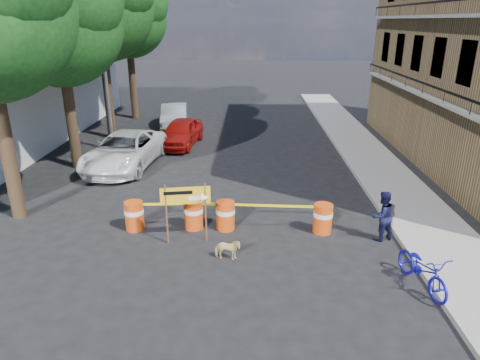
{
  "coord_description": "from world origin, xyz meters",
  "views": [
    {
      "loc": [
        0.68,
        -10.5,
        6.01
      ],
      "look_at": [
        0.39,
        2.07,
        1.3
      ],
      "focal_mm": 32.0,
      "sensor_mm": 36.0,
      "label": 1
    }
  ],
  "objects_px": {
    "barrel_far_right": "(323,218)",
    "suv_white": "(125,151)",
    "barrel_far_left": "(134,215)",
    "bicycle": "(425,252)",
    "barrel_mid_left": "(194,214)",
    "detour_sign": "(192,200)",
    "barrel_mid_right": "(226,215)",
    "pedestrian": "(382,216)",
    "sedan_red": "(181,132)",
    "dog": "(227,250)",
    "sedan_silver": "(174,116)"
  },
  "relations": [
    {
      "from": "barrel_mid_left",
      "to": "barrel_mid_right",
      "type": "bearing_deg",
      "value": -2.27
    },
    {
      "from": "bicycle",
      "to": "sedan_red",
      "type": "height_order",
      "value": "bicycle"
    },
    {
      "from": "pedestrian",
      "to": "suv_white",
      "type": "relative_size",
      "value": 0.28
    },
    {
      "from": "barrel_mid_right",
      "to": "sedan_silver",
      "type": "xyz_separation_m",
      "value": [
        -3.77,
        13.19,
        0.22
      ]
    },
    {
      "from": "barrel_far_left",
      "to": "bicycle",
      "type": "relative_size",
      "value": 0.48
    },
    {
      "from": "barrel_far_left",
      "to": "barrel_mid_right",
      "type": "relative_size",
      "value": 1.0
    },
    {
      "from": "barrel_far_right",
      "to": "detour_sign",
      "type": "distance_m",
      "value": 3.96
    },
    {
      "from": "barrel_mid_right",
      "to": "sedan_red",
      "type": "relative_size",
      "value": 0.23
    },
    {
      "from": "barrel_mid_left",
      "to": "bicycle",
      "type": "height_order",
      "value": "bicycle"
    },
    {
      "from": "pedestrian",
      "to": "barrel_far_left",
      "type": "bearing_deg",
      "value": -27.47
    },
    {
      "from": "barrel_far_left",
      "to": "barrel_far_right",
      "type": "bearing_deg",
      "value": -0.55
    },
    {
      "from": "barrel_far_right",
      "to": "bicycle",
      "type": "distance_m",
      "value": 3.42
    },
    {
      "from": "sedan_silver",
      "to": "detour_sign",
      "type": "bearing_deg",
      "value": -86.12
    },
    {
      "from": "barrel_far_left",
      "to": "pedestrian",
      "type": "height_order",
      "value": "pedestrian"
    },
    {
      "from": "barrel_mid_right",
      "to": "bicycle",
      "type": "bearing_deg",
      "value": -31.35
    },
    {
      "from": "bicycle",
      "to": "sedan_red",
      "type": "distance_m",
      "value": 14.4
    },
    {
      "from": "detour_sign",
      "to": "barrel_far_right",
      "type": "bearing_deg",
      "value": 0.89
    },
    {
      "from": "detour_sign",
      "to": "sedan_red",
      "type": "xyz_separation_m",
      "value": [
        -1.89,
        10.11,
        -0.63
      ]
    },
    {
      "from": "barrel_mid_right",
      "to": "detour_sign",
      "type": "distance_m",
      "value": 1.47
    },
    {
      "from": "barrel_far_right",
      "to": "detour_sign",
      "type": "relative_size",
      "value": 0.5
    },
    {
      "from": "sedan_red",
      "to": "bicycle",
      "type": "bearing_deg",
      "value": -50.24
    },
    {
      "from": "barrel_mid_left",
      "to": "pedestrian",
      "type": "xyz_separation_m",
      "value": [
        5.51,
        -0.6,
        0.28
      ]
    },
    {
      "from": "pedestrian",
      "to": "sedan_red",
      "type": "height_order",
      "value": "pedestrian"
    },
    {
      "from": "dog",
      "to": "barrel_far_left",
      "type": "bearing_deg",
      "value": 64.51
    },
    {
      "from": "pedestrian",
      "to": "suv_white",
      "type": "distance_m",
      "value": 11.22
    },
    {
      "from": "barrel_far_left",
      "to": "suv_white",
      "type": "height_order",
      "value": "suv_white"
    },
    {
      "from": "barrel_far_right",
      "to": "barrel_mid_right",
      "type": "bearing_deg",
      "value": 177.25
    },
    {
      "from": "detour_sign",
      "to": "suv_white",
      "type": "height_order",
      "value": "detour_sign"
    },
    {
      "from": "detour_sign",
      "to": "suv_white",
      "type": "xyz_separation_m",
      "value": [
        -3.8,
        6.67,
        -0.58
      ]
    },
    {
      "from": "barrel_mid_right",
      "to": "pedestrian",
      "type": "distance_m",
      "value": 4.57
    },
    {
      "from": "barrel_far_right",
      "to": "suv_white",
      "type": "xyz_separation_m",
      "value": [
        -7.6,
        5.98,
        0.26
      ]
    },
    {
      "from": "barrel_mid_left",
      "to": "barrel_far_left",
      "type": "bearing_deg",
      "value": -176.04
    },
    {
      "from": "barrel_mid_left",
      "to": "barrel_far_right",
      "type": "xyz_separation_m",
      "value": [
        3.9,
        -0.18,
        0.0
      ]
    },
    {
      "from": "barrel_far_left",
      "to": "sedan_red",
      "type": "height_order",
      "value": "sedan_red"
    },
    {
      "from": "dog",
      "to": "sedan_red",
      "type": "relative_size",
      "value": 0.18
    },
    {
      "from": "pedestrian",
      "to": "bicycle",
      "type": "xyz_separation_m",
      "value": [
        0.3,
        -2.38,
        0.2
      ]
    },
    {
      "from": "barrel_mid_left",
      "to": "barrel_far_right",
      "type": "height_order",
      "value": "same"
    },
    {
      "from": "sedan_red",
      "to": "dog",
      "type": "bearing_deg",
      "value": -67.35
    },
    {
      "from": "barrel_mid_right",
      "to": "barrel_far_right",
      "type": "relative_size",
      "value": 1.0
    },
    {
      "from": "barrel_mid_right",
      "to": "pedestrian",
      "type": "height_order",
      "value": "pedestrian"
    },
    {
      "from": "barrel_mid_left",
      "to": "barrel_far_right",
      "type": "bearing_deg",
      "value": -2.63
    },
    {
      "from": "barrel_mid_right",
      "to": "barrel_far_right",
      "type": "xyz_separation_m",
      "value": [
        2.92,
        -0.14,
        0.0
      ]
    },
    {
      "from": "barrel_far_left",
      "to": "sedan_red",
      "type": "bearing_deg",
      "value": 90.02
    },
    {
      "from": "suv_white",
      "to": "detour_sign",
      "type": "bearing_deg",
      "value": -53.95
    },
    {
      "from": "sedan_red",
      "to": "barrel_mid_left",
      "type": "bearing_deg",
      "value": -71.13
    },
    {
      "from": "barrel_far_right",
      "to": "bicycle",
      "type": "bearing_deg",
      "value": -55.77
    },
    {
      "from": "sedan_red",
      "to": "suv_white",
      "type": "bearing_deg",
      "value": -111.07
    },
    {
      "from": "barrel_mid_right",
      "to": "detour_sign",
      "type": "height_order",
      "value": "detour_sign"
    },
    {
      "from": "barrel_far_left",
      "to": "barrel_far_right",
      "type": "height_order",
      "value": "same"
    },
    {
      "from": "barrel_mid_left",
      "to": "sedan_silver",
      "type": "height_order",
      "value": "sedan_silver"
    }
  ]
}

